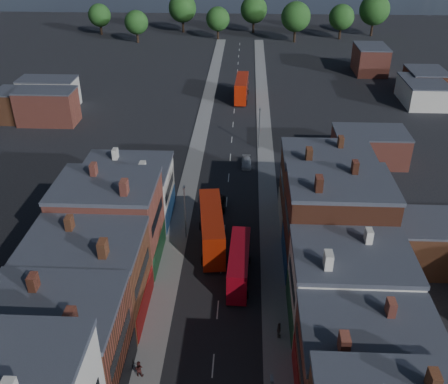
# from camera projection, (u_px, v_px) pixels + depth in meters

# --- Properties ---
(pavement_west) EXTENTS (3.00, 200.00, 0.12)m
(pavement_west) POSITION_uv_depth(u_px,v_px,m) (192.00, 171.00, 86.46)
(pavement_west) COLOR gray
(pavement_west) RESTS_ON ground
(pavement_east) EXTENTS (3.00, 200.00, 0.12)m
(pavement_east) POSITION_uv_depth(u_px,v_px,m) (267.00, 173.00, 85.93)
(pavement_east) COLOR gray
(pavement_east) RESTS_ON ground
(terrace_west) EXTENTS (12.00, 80.00, 13.30)m
(terrace_west) POSITION_uv_depth(u_px,v_px,m) (32.00, 381.00, 40.11)
(terrace_west) COLOR #5F2D1B
(terrace_west) RESTS_ON ground
(lamp_post_2) EXTENTS (0.25, 0.70, 8.12)m
(lamp_post_2) POSITION_uv_depth(u_px,v_px,m) (185.00, 209.00, 66.75)
(lamp_post_2) COLOR slate
(lamp_post_2) RESTS_ON ground
(lamp_post_3) EXTENTS (0.25, 0.70, 8.12)m
(lamp_post_3) POSITION_uv_depth(u_px,v_px,m) (259.00, 126.00, 92.37)
(lamp_post_3) COLOR slate
(lamp_post_3) RESTS_ON ground
(bus_0) EXTENTS (4.30, 12.66, 5.36)m
(bus_0) POSITION_uv_depth(u_px,v_px,m) (212.00, 228.00, 66.09)
(bus_0) COLOR #AE2209
(bus_0) RESTS_ON ground
(bus_1) EXTENTS (2.86, 10.29, 4.41)m
(bus_1) POSITION_uv_depth(u_px,v_px,m) (239.00, 264.00, 60.20)
(bus_1) COLOR #A10917
(bus_1) RESTS_ON ground
(bus_2) EXTENTS (3.36, 12.01, 5.15)m
(bus_2) POSITION_uv_depth(u_px,v_px,m) (242.00, 88.00, 117.87)
(bus_2) COLOR #A81C07
(bus_2) RESTS_ON ground
(car_2) EXTENTS (2.26, 4.85, 1.34)m
(car_2) POSITION_uv_depth(u_px,v_px,m) (218.00, 204.00, 75.66)
(car_2) COLOR black
(car_2) RESTS_ON ground
(car_3) EXTENTS (1.80, 4.30, 1.24)m
(car_3) POSITION_uv_depth(u_px,v_px,m) (246.00, 163.00, 88.13)
(car_3) COLOR silver
(car_3) RESTS_ON ground
(ped_1) EXTENTS (0.90, 0.54, 1.79)m
(ped_1) POSITION_uv_depth(u_px,v_px,m) (139.00, 369.00, 48.20)
(ped_1) COLOR #461E1C
(ped_1) RESTS_ON pavement_west
(ped_3) EXTENTS (0.63, 1.18, 1.92)m
(ped_3) POSITION_uv_depth(u_px,v_px,m) (279.00, 330.00, 52.53)
(ped_3) COLOR #554E49
(ped_3) RESTS_ON pavement_east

